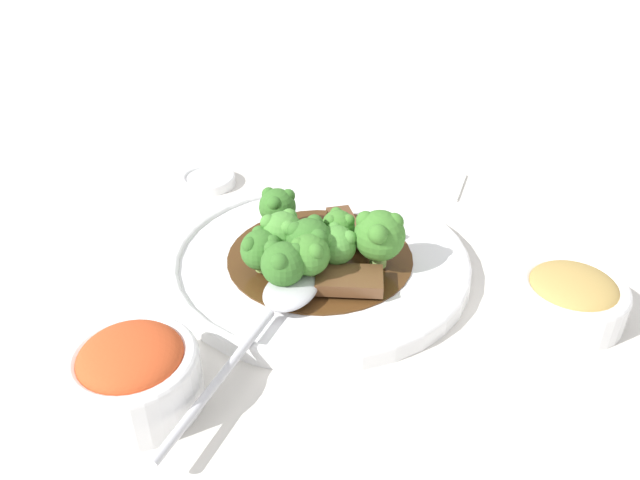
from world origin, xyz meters
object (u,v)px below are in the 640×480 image
object	(u,v)px
broccoli_floret_7	(378,237)
broccoli_floret_8	(309,254)
broccoli_floret_6	(337,244)
side_bowl_appetizer	(571,296)
beef_strip_1	(349,280)
broccoli_floret_3	(338,226)
beef_strip_0	(344,223)
sauce_dish	(208,180)
broccoli_floret_0	(261,249)
broccoli_floret_5	(282,232)
broccoli_floret_1	(283,263)
beef_strip_2	(368,234)
side_bowl_kimchi	(134,372)
serving_spoon	(278,301)
main_plate	(320,260)
broccoli_floret_4	(277,206)
broccoli_floret_2	(311,241)

from	to	relation	value
broccoli_floret_7	broccoli_floret_8	world-z (taller)	broccoli_floret_7
broccoli_floret_6	side_bowl_appetizer	world-z (taller)	broccoli_floret_6
beef_strip_1	broccoli_floret_3	distance (m)	0.06
beef_strip_0	broccoli_floret_7	world-z (taller)	broccoli_floret_7
broccoli_floret_8	sauce_dish	distance (m)	0.27
broccoli_floret_0	broccoli_floret_7	bearing A→B (deg)	22.44
side_bowl_appetizer	sauce_dish	xyz separation A→B (m)	(-0.43, 0.11, -0.02)
broccoli_floret_0	side_bowl_appetizer	xyz separation A→B (m)	(0.27, 0.05, -0.02)
broccoli_floret_5	broccoli_floret_8	distance (m)	0.05
broccoli_floret_0	sauce_dish	size ratio (longest dim) A/B	0.62
broccoli_floret_3	broccoli_floret_0	bearing A→B (deg)	-137.37
broccoli_floret_1	broccoli_floret_3	distance (m)	0.08
broccoli_floret_0	beef_strip_1	bearing A→B (deg)	3.28
beef_strip_2	broccoli_floret_0	world-z (taller)	broccoli_floret_0
beef_strip_2	side_bowl_kimchi	distance (m)	0.27
serving_spoon	broccoli_floret_1	bearing A→B (deg)	100.60
beef_strip_0	broccoli_floret_1	distance (m)	0.13
main_plate	serving_spoon	world-z (taller)	serving_spoon
broccoli_floret_4	beef_strip_1	bearing A→B (deg)	-33.32
beef_strip_2	broccoli_floret_4	size ratio (longest dim) A/B	1.23
broccoli_floret_2	broccoli_floret_4	xyz separation A→B (m)	(-0.06, 0.05, -0.00)
broccoli_floret_1	serving_spoon	distance (m)	0.03
side_bowl_kimchi	broccoli_floret_7	bearing A→B (deg)	58.84
beef_strip_2	broccoli_floret_5	bearing A→B (deg)	-135.72
beef_strip_2	sauce_dish	bearing A→B (deg)	160.64
broccoli_floret_7	side_bowl_appetizer	bearing A→B (deg)	3.98
broccoli_floret_2	broccoli_floret_6	world-z (taller)	broccoli_floret_2
broccoli_floret_4	side_bowl_appetizer	world-z (taller)	broccoli_floret_4
broccoli_floret_2	sauce_dish	size ratio (longest dim) A/B	0.78
beef_strip_1	beef_strip_0	bearing A→B (deg)	110.96
broccoli_floret_3	sauce_dish	world-z (taller)	broccoli_floret_3
beef_strip_2	broccoli_floret_0	xyz separation A→B (m)	(-0.08, -0.09, 0.02)
broccoli_floret_3	broccoli_floret_8	xyz separation A→B (m)	(-0.01, -0.06, 0.00)
beef_strip_1	beef_strip_2	size ratio (longest dim) A/B	1.19
serving_spoon	side_bowl_kimchi	size ratio (longest dim) A/B	2.36
broccoli_floret_0	serving_spoon	bearing A→B (deg)	-51.96
side_bowl_kimchi	main_plate	bearing A→B (deg)	72.48
broccoli_floret_3	side_bowl_appetizer	xyz separation A→B (m)	(0.22, 0.00, -0.03)
main_plate	broccoli_floret_3	xyz separation A→B (m)	(0.02, 0.01, 0.04)
broccoli_floret_0	broccoli_floret_6	world-z (taller)	broccoli_floret_6
broccoli_floret_3	broccoli_floret_5	xyz separation A→B (m)	(-0.05, -0.03, 0.00)
beef_strip_1	broccoli_floret_7	world-z (taller)	broccoli_floret_7
broccoli_floret_4	serving_spoon	bearing A→B (deg)	-66.52
broccoli_floret_5	broccoli_floret_4	bearing A→B (deg)	118.77
beef_strip_1	side_bowl_kimchi	world-z (taller)	side_bowl_kimchi
beef_strip_1	serving_spoon	world-z (taller)	serving_spoon
main_plate	beef_strip_1	size ratio (longest dim) A/B	4.27
broccoli_floret_3	side_bowl_appetizer	size ratio (longest dim) A/B	0.47
main_plate	broccoli_floret_7	size ratio (longest dim) A/B	5.17
main_plate	broccoli_floret_3	distance (m)	0.04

